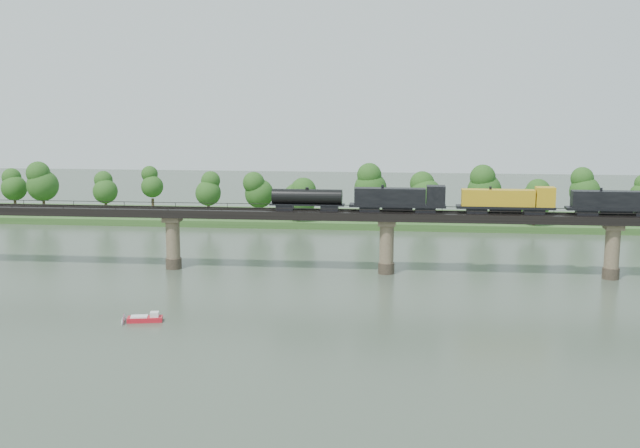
# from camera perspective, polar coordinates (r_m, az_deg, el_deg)

# --- Properties ---
(ground) EXTENTS (400.00, 400.00, 0.00)m
(ground) POSITION_cam_1_polar(r_m,az_deg,el_deg) (119.03, 4.44, -6.87)
(ground) COLOR #344133
(ground) RESTS_ON ground
(far_bank) EXTENTS (300.00, 24.00, 1.60)m
(far_bank) POSITION_cam_1_polar(r_m,az_deg,el_deg) (201.75, 5.04, 0.34)
(far_bank) COLOR #2D5321
(far_bank) RESTS_ON ground
(bridge) EXTENTS (236.00, 30.00, 11.50)m
(bridge) POSITION_cam_1_polar(r_m,az_deg,el_deg) (146.82, 4.76, -1.44)
(bridge) COLOR #473A2D
(bridge) RESTS_ON ground
(bridge_superstructure) EXTENTS (220.00, 4.90, 0.75)m
(bridge_superstructure) POSITION_cam_1_polar(r_m,az_deg,el_deg) (145.70, 4.79, 1.00)
(bridge_superstructure) COLOR black
(bridge_superstructure) RESTS_ON bridge
(far_treeline) EXTENTS (289.06, 17.54, 13.60)m
(far_treeline) POSITION_cam_1_polar(r_m,az_deg,el_deg) (196.40, 2.66, 2.47)
(far_treeline) COLOR #382619
(far_treeline) RESTS_ON far_bank
(freight_train) EXTENTS (70.36, 2.74, 4.84)m
(freight_train) POSITION_cam_1_polar(r_m,az_deg,el_deg) (145.91, 10.63, 1.68)
(freight_train) COLOR black
(freight_train) RESTS_ON bridge
(motorboat) EXTENTS (5.30, 2.76, 1.41)m
(motorboat) POSITION_cam_1_polar(r_m,az_deg,el_deg) (120.92, -12.31, -6.57)
(motorboat) COLOR red
(motorboat) RESTS_ON ground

